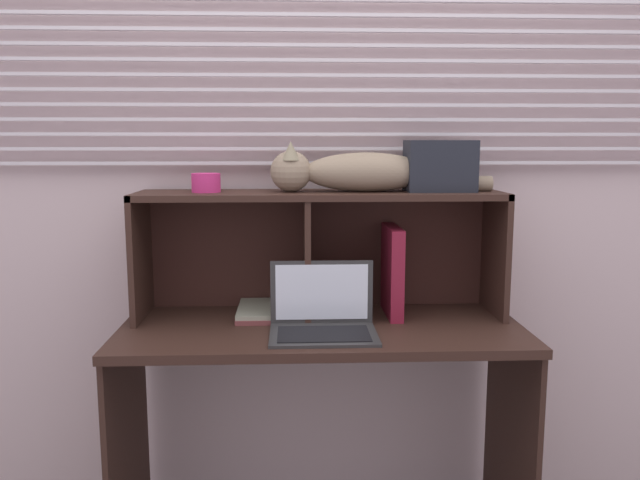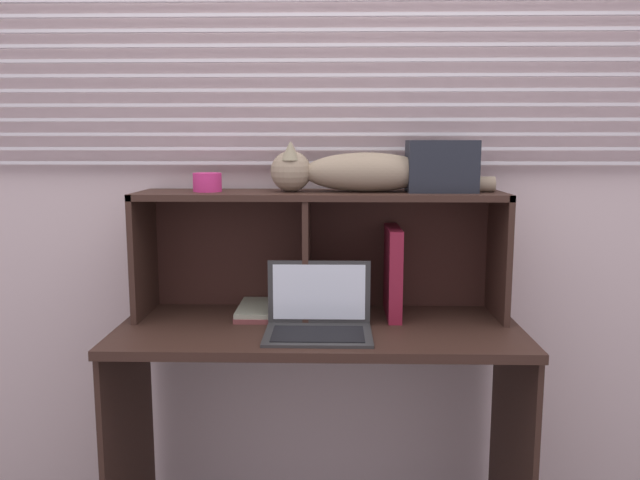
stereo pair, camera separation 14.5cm
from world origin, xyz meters
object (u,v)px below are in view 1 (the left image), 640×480
Objects in this scene: cat at (352,172)px; small_basket at (206,183)px; storage_box at (440,166)px; binder_upright at (392,271)px; book_stack at (261,311)px; laptop at (322,319)px.

small_basket is (-0.50, -0.00, -0.04)m from cat.
storage_box is at bearing 0.00° from small_basket.
binder_upright is 0.40m from storage_box.
binder_upright is 1.21× the size of book_stack.
storage_box reaches higher than book_stack.
binder_upright is at bearing 180.00° from storage_box.
laptop is at bearing -118.28° from cat.
book_stack is at bearing 0.56° from small_basket.
small_basket is (-0.38, 0.21, 0.42)m from laptop.
storage_box is at bearing 0.00° from binder_upright.
cat is at bearing 0.00° from small_basket.
cat is 0.30m from storage_box.
storage_box is at bearing -0.00° from cat.
cat is 2.26× the size of laptop.
storage_box is (0.30, -0.00, 0.02)m from cat.
laptop is at bearing -140.71° from binder_upright.
cat is 0.58m from book_stack.
cat is at bearing -0.31° from book_stack.
cat is at bearing 180.00° from storage_box.
storage_box reaches higher than small_basket.
laptop is at bearing -153.14° from storage_box.
cat is at bearing 180.00° from binder_upright.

